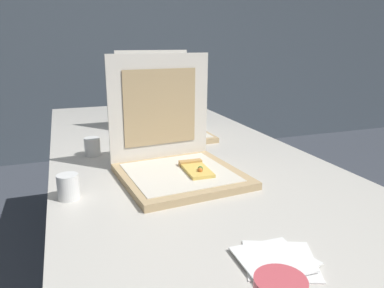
{
  "coord_description": "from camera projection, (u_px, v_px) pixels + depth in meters",
  "views": [
    {
      "loc": [
        -0.4,
        -0.73,
        1.13
      ],
      "look_at": [
        0.02,
        0.44,
        0.78
      ],
      "focal_mm": 33.82,
      "sensor_mm": 36.0,
      "label": 1
    }
  ],
  "objects": [
    {
      "name": "table",
      "position": [
        173.0,
        159.0,
        1.46
      ],
      "size": [
        0.93,
        2.21,
        0.72
      ],
      "color": "beige",
      "rests_on": "ground"
    },
    {
      "name": "wall_back",
      "position": [
        99.0,
        24.0,
        3.45
      ],
      "size": [
        10.0,
        0.1,
        2.6
      ],
      "primitive_type": "cube",
      "color": "#4C5660",
      "rests_on": "ground"
    },
    {
      "name": "cup_white_mid",
      "position": [
        92.0,
        147.0,
        1.35
      ],
      "size": [
        0.06,
        0.06,
        0.07
      ],
      "primitive_type": "cylinder",
      "color": "white",
      "rests_on": "table"
    },
    {
      "name": "pizza_box_front",
      "position": [
        176.0,
        159.0,
        1.14
      ],
      "size": [
        0.39,
        0.39,
        0.38
      ],
      "rotation": [
        0.0,
        0.0,
        0.09
      ],
      "color": "tan",
      "rests_on": "table"
    },
    {
      "name": "napkin_pile",
      "position": [
        277.0,
        260.0,
        0.7
      ],
      "size": [
        0.18,
        0.18,
        0.01
      ],
      "color": "white",
      "rests_on": "table"
    },
    {
      "name": "cup_white_near_left",
      "position": [
        68.0,
        187.0,
        0.98
      ],
      "size": [
        0.06,
        0.06,
        0.07
      ],
      "primitive_type": "cylinder",
      "color": "white",
      "rests_on": "table"
    },
    {
      "name": "pizza_box_middle",
      "position": [
        163.0,
        123.0,
        1.65
      ],
      "size": [
        0.36,
        0.4,
        0.37
      ],
      "rotation": [
        0.0,
        0.0,
        0.02
      ],
      "color": "tan",
      "rests_on": "table"
    }
  ]
}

